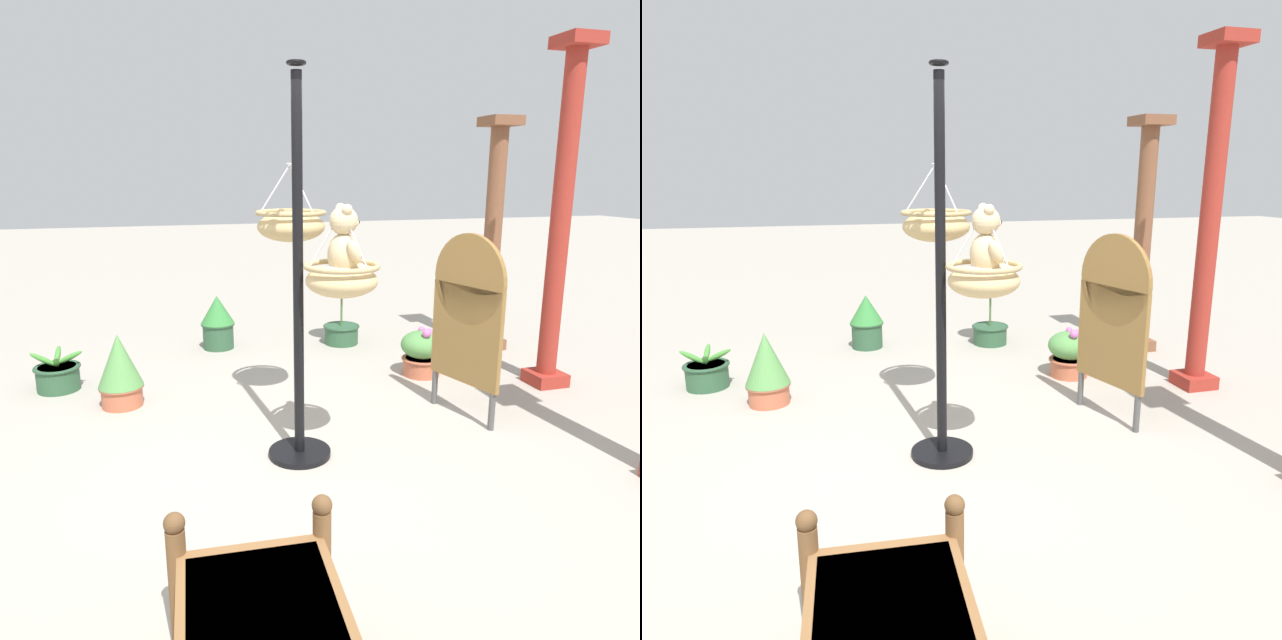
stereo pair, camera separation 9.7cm
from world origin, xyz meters
TOP-DOWN VIEW (x-y plane):
  - ground_plane at (0.00, 0.00)m, footprint 40.00×40.00m
  - display_pole_central at (-0.18, 0.00)m, footprint 0.44×0.44m
  - hanging_basket_with_teddy at (-0.03, 0.25)m, footprint 0.50×0.50m
  - teddy_bear at (-0.03, 0.27)m, footprint 0.32×0.28m
  - hanging_basket_left_high at (-0.96, 0.14)m, footprint 0.55×0.55m
  - greenhouse_pillar_left at (-0.94, 2.61)m, footprint 0.34×0.34m
  - greenhouse_pillar_right at (-2.17, 2.72)m, footprint 0.36×0.36m
  - potted_plant_fern_front at (-2.78, 1.18)m, footprint 0.43×0.43m
  - potted_plant_flowering_red at (-2.07, -1.82)m, footprint 0.47×0.47m
  - potted_plant_tall_leafy at (-1.50, -1.24)m, footprint 0.38×0.38m
  - potted_plant_bushy_green at (-3.00, -0.24)m, footprint 0.38×0.38m
  - potted_plant_small_succulent at (-1.50, 1.59)m, footprint 0.42×0.42m
  - display_sign_board at (-0.48, 1.45)m, footprint 0.71×0.23m

SIDE VIEW (x-z plane):
  - ground_plane at x=0.00m, z-range 0.00..0.00m
  - potted_plant_flowering_red at x=-2.07m, z-range -0.05..0.34m
  - potted_plant_small_succulent at x=-1.50m, z-range -0.02..0.49m
  - potted_plant_bushy_green at x=-3.00m, z-range 0.01..0.62m
  - potted_plant_tall_leafy at x=-1.50m, z-range 0.00..0.64m
  - potted_plant_fern_front at x=-2.78m, z-range 0.04..1.03m
  - display_pole_central at x=-0.18m, z-range -0.47..2.13m
  - display_sign_board at x=-0.48m, z-range 0.13..1.64m
  - greenhouse_pillar_right at x=-2.17m, z-range -0.05..2.49m
  - hanging_basket_with_teddy at x=-0.03m, z-range 1.01..1.57m
  - greenhouse_pillar_left at x=-0.94m, z-range -0.05..3.02m
  - teddy_bear at x=-0.03m, z-range 1.26..1.73m
  - hanging_basket_left_high at x=-0.96m, z-range 1.26..1.86m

